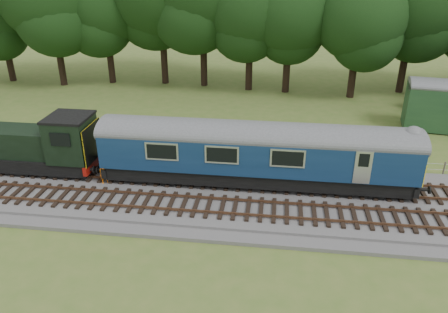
# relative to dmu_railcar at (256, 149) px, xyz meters

# --- Properties ---
(ground) EXTENTS (120.00, 120.00, 0.00)m
(ground) POSITION_rel_dmu_railcar_xyz_m (-2.30, -1.40, -2.61)
(ground) COLOR #4C6A27
(ground) RESTS_ON ground
(ballast) EXTENTS (70.00, 7.00, 0.35)m
(ballast) POSITION_rel_dmu_railcar_xyz_m (-2.30, -1.40, -2.43)
(ballast) COLOR #4C4C4F
(ballast) RESTS_ON ground
(track_north) EXTENTS (67.20, 2.40, 0.21)m
(track_north) POSITION_rel_dmu_railcar_xyz_m (-2.30, -0.00, -2.19)
(track_north) COLOR black
(track_north) RESTS_ON ballast
(track_south) EXTENTS (67.20, 2.40, 0.21)m
(track_south) POSITION_rel_dmu_railcar_xyz_m (-2.30, -3.00, -2.19)
(track_south) COLOR black
(track_south) RESTS_ON ballast
(fence) EXTENTS (64.00, 0.12, 1.00)m
(fence) POSITION_rel_dmu_railcar_xyz_m (-2.30, 3.10, -2.61)
(fence) COLOR #6B6054
(fence) RESTS_ON ground
(tree_line) EXTENTS (70.00, 8.00, 18.00)m
(tree_line) POSITION_rel_dmu_railcar_xyz_m (-2.30, 20.60, -2.61)
(tree_line) COLOR black
(tree_line) RESTS_ON ground
(dmu_railcar) EXTENTS (18.05, 2.86, 3.88)m
(dmu_railcar) POSITION_rel_dmu_railcar_xyz_m (0.00, 0.00, 0.00)
(dmu_railcar) COLOR black
(dmu_railcar) RESTS_ON ground
(shunter_loco) EXTENTS (8.91, 2.60, 3.38)m
(shunter_loco) POSITION_rel_dmu_railcar_xyz_m (-13.93, 0.00, -0.63)
(shunter_loco) COLOR black
(shunter_loco) RESTS_ON ground
(worker) EXTENTS (0.68, 0.61, 1.55)m
(worker) POSITION_rel_dmu_railcar_xyz_m (-8.89, -1.09, -1.48)
(worker) COLOR orange
(worker) RESTS_ON ballast
(shed) EXTENTS (4.13, 4.13, 2.68)m
(shed) POSITION_rel_dmu_railcar_xyz_m (15.60, 15.58, -1.25)
(shed) COLOR #1C3E22
(shed) RESTS_ON ground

